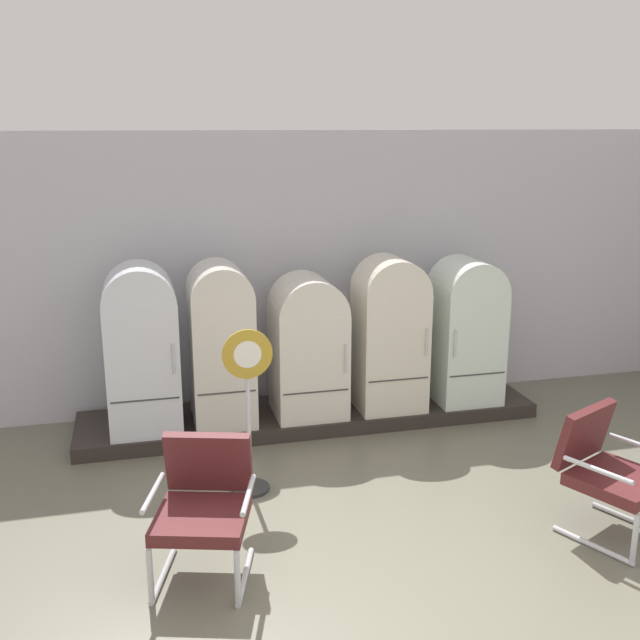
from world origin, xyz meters
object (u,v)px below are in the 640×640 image
refrigerator_0 (142,344)px  refrigerator_1 (221,338)px  armchair_right (607,467)px  refrigerator_2 (308,342)px  refrigerator_4 (466,326)px  armchair_left (204,502)px  refrigerator_3 (390,329)px  sign_stand (249,419)px

refrigerator_0 → refrigerator_1: size_ratio=1.01×
refrigerator_1 → armchair_right: refrigerator_1 is taller
refrigerator_2 → refrigerator_4: 1.67m
refrigerator_2 → armchair_left: refrigerator_2 is taller
refrigerator_3 → refrigerator_4: (0.84, 0.03, -0.03)m
refrigerator_3 → refrigerator_4: bearing=2.3°
refrigerator_0 → refrigerator_1: bearing=2.2°
sign_stand → armchair_left: bearing=-113.8°
refrigerator_1 → refrigerator_3: 1.68m
refrigerator_0 → armchair_left: size_ratio=1.69×
refrigerator_1 → refrigerator_3: refrigerator_1 is taller
refrigerator_4 → sign_stand: bearing=-153.5°
refrigerator_4 → armchair_left: (-2.92, -2.28, -0.42)m
armchair_left → armchair_right: (2.93, -0.19, 0.00)m
refrigerator_3 → armchair_left: bearing=-132.8°
refrigerator_2 → armchair_right: (1.69, -2.48, -0.36)m
refrigerator_3 → armchair_right: (0.85, -2.44, -0.45)m
refrigerator_3 → armchair_left: (-2.08, -2.25, -0.45)m
refrigerator_4 → refrigerator_2: bearing=179.7°
refrigerator_0 → refrigerator_3: 2.42m
refrigerator_0 → armchair_right: (3.28, -2.46, -0.46)m
refrigerator_3 → armchair_right: refrigerator_3 is taller
refrigerator_3 → sign_stand: refrigerator_3 is taller
refrigerator_1 → refrigerator_0: bearing=-177.8°
refrigerator_2 → refrigerator_3: size_ratio=0.90×
refrigerator_0 → refrigerator_4: (3.26, 0.00, -0.05)m
refrigerator_3 → refrigerator_4: refrigerator_3 is taller
refrigerator_3 → sign_stand: size_ratio=1.11×
refrigerator_2 → sign_stand: 1.48m
refrigerator_2 → armchair_left: 2.63m
refrigerator_3 → armchair_left: size_ratio=1.66×
refrigerator_1 → refrigerator_4: refrigerator_1 is taller
refrigerator_4 → refrigerator_3: bearing=-177.7°
refrigerator_3 → sign_stand: 2.03m
refrigerator_0 → refrigerator_4: refrigerator_0 is taller
refrigerator_3 → armchair_left: 3.09m
armchair_left → armchair_right: same height
refrigerator_0 → refrigerator_2: refrigerator_0 is taller
refrigerator_2 → refrigerator_4: refrigerator_4 is taller
refrigerator_4 → armchair_right: size_ratio=1.60×
refrigerator_4 → armchair_right: bearing=-89.7°
refrigerator_1 → sign_stand: 1.29m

